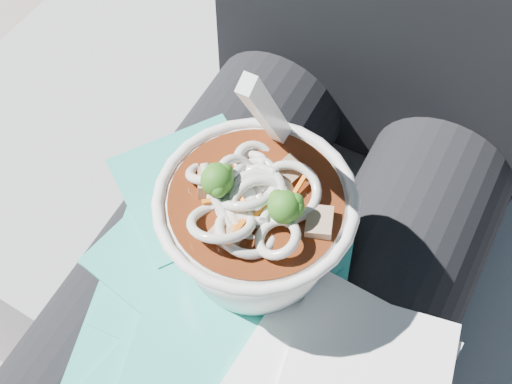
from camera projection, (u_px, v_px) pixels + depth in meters
The scene contains 6 objects.
stone_ledge at pixel (309, 310), 0.98m from camera, with size 1.00×0.50×0.45m, color gray.
lap at pixel (259, 312), 0.65m from camera, with size 0.34×0.48×0.15m.
person_body at pixel (304, 221), 0.68m from camera, with size 0.34×0.94×1.00m.
plastic_bag at pixel (214, 293), 0.58m from camera, with size 0.28×0.35×0.01m.
napkins at pixel (348, 375), 0.53m from camera, with size 0.16×0.15×0.01m.
udon_bowl at pixel (256, 220), 0.54m from camera, with size 0.17×0.17×0.20m.
Camera 1 is at (0.12, -0.23, 1.14)m, focal length 50.00 mm.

